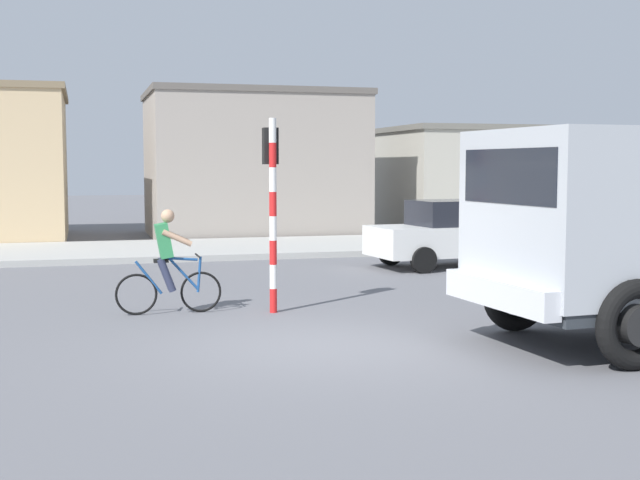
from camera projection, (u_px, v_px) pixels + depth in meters
The scene contains 7 objects.
ground_plane at pixel (315, 345), 11.57m from camera, with size 120.00×120.00×0.00m, color slate.
sidewalk_far at pixel (194, 249), 23.90m from camera, with size 80.00×5.00×0.16m, color #ADADA8.
cyclist at pixel (168, 262), 13.91m from camera, with size 1.73×0.50×1.72m.
traffic_light_pole at pixel (272, 188), 13.99m from camera, with size 0.24×0.43×3.20m.
car_red_near at pixel (454, 233), 20.39m from camera, with size 4.15×2.17×1.60m.
building_mid_block at pixel (253, 164), 29.56m from camera, with size 7.22×5.55×4.94m.
building_corner_right at pixel (507, 177), 34.33m from camera, with size 10.61×7.89×3.87m.
Camera 1 is at (-3.00, -11.00, 2.44)m, focal length 47.79 mm.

